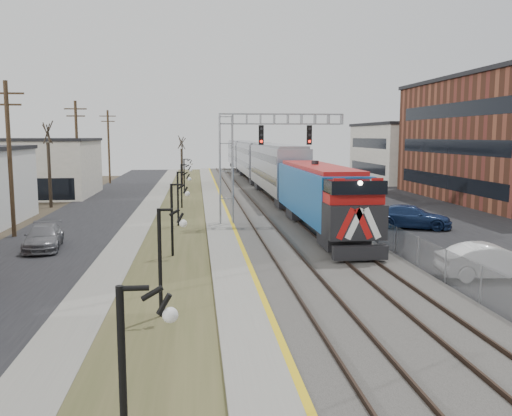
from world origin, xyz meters
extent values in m
cube|color=black|center=(-11.50, 35.00, 0.02)|extent=(7.00, 120.00, 0.04)
cube|color=gray|center=(-7.00, 35.00, 0.04)|extent=(2.00, 120.00, 0.08)
cube|color=#434726|center=(-4.00, 35.00, 0.03)|extent=(4.00, 120.00, 0.06)
cube|color=gray|center=(-1.00, 35.00, 0.12)|extent=(2.00, 120.00, 0.24)
cube|color=#595651|center=(4.00, 35.00, 0.10)|extent=(8.00, 120.00, 0.20)
cube|color=black|center=(16.00, 35.00, 0.02)|extent=(16.00, 120.00, 0.04)
cube|color=gold|center=(-0.12, 35.00, 0.24)|extent=(0.24, 120.00, 0.01)
cube|color=#2D2119|center=(1.25, 35.00, 0.28)|extent=(0.08, 120.00, 0.15)
cube|color=#2D2119|center=(2.75, 35.00, 0.28)|extent=(0.08, 120.00, 0.15)
cube|color=#2D2119|center=(4.75, 35.00, 0.28)|extent=(0.08, 120.00, 0.15)
cube|color=#2D2119|center=(6.25, 35.00, 0.28)|extent=(0.08, 120.00, 0.15)
cube|color=#125399|center=(5.50, 23.50, 2.47)|extent=(3.00, 17.00, 4.25)
cube|color=black|center=(5.50, 14.80, 0.70)|extent=(2.80, 0.50, 0.70)
cube|color=#999CA3|center=(5.50, 43.80, 3.01)|extent=(3.00, 22.00, 5.33)
cube|color=#999CA3|center=(5.50, 66.60, 3.01)|extent=(3.00, 22.00, 5.33)
cube|color=#999CA3|center=(5.50, 89.40, 3.01)|extent=(3.00, 22.00, 5.33)
cube|color=gray|center=(-0.50, 28.00, 4.00)|extent=(1.00, 1.00, 8.00)
cube|color=gray|center=(3.50, 28.00, 7.75)|extent=(9.00, 0.80, 0.80)
cube|color=black|center=(2.00, 27.55, 6.60)|extent=(0.35, 0.25, 1.40)
cube|color=black|center=(5.50, 27.55, 6.60)|extent=(0.35, 0.25, 1.40)
cylinder|color=black|center=(-4.00, -2.00, 2.00)|extent=(0.14, 0.14, 4.00)
cylinder|color=black|center=(-4.00, 8.00, 2.00)|extent=(0.14, 0.14, 4.00)
cylinder|color=black|center=(-4.00, 18.00, 2.00)|extent=(0.14, 0.14, 4.00)
cylinder|color=black|center=(-4.00, 28.00, 2.00)|extent=(0.14, 0.14, 4.00)
cylinder|color=black|center=(-4.00, 38.00, 2.00)|extent=(0.14, 0.14, 4.00)
cylinder|color=black|center=(-4.00, 50.00, 2.00)|extent=(0.14, 0.14, 4.00)
cylinder|color=#4C3823|center=(-14.50, 25.00, 5.00)|extent=(0.28, 0.28, 10.00)
cylinder|color=#4C3823|center=(-14.50, 45.00, 5.00)|extent=(0.28, 0.28, 10.00)
cylinder|color=#4C3823|center=(-14.50, 65.00, 5.00)|extent=(0.28, 0.28, 10.00)
cube|color=gray|center=(8.20, 35.00, 0.80)|extent=(0.04, 120.00, 1.60)
cube|color=beige|center=(-21.00, 50.00, 3.00)|extent=(14.00, 12.00, 6.00)
cube|color=beige|center=(30.00, 65.00, 4.00)|extent=(16.00, 18.00, 8.00)
cylinder|color=#382D23|center=(-16.00, 40.00, 2.97)|extent=(0.30, 0.30, 5.95)
cylinder|color=#382D23|center=(-4.50, 60.00, 2.45)|extent=(0.30, 0.30, 4.90)
imported|color=white|center=(10.75, 11.70, 0.80)|extent=(4.95, 2.08, 1.59)
imported|color=navy|center=(12.46, 25.33, 0.81)|extent=(6.01, 4.23, 1.62)
imported|color=slate|center=(11.14, 30.52, 0.66)|extent=(4.20, 2.78, 1.33)
imported|color=#0B391F|center=(11.04, 40.29, 0.81)|extent=(4.99, 1.88, 1.63)
imported|color=slate|center=(-11.51, 20.76, 0.69)|extent=(2.58, 4.99, 1.38)
camera|label=1|loc=(-2.66, -11.21, 6.55)|focal=38.00mm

